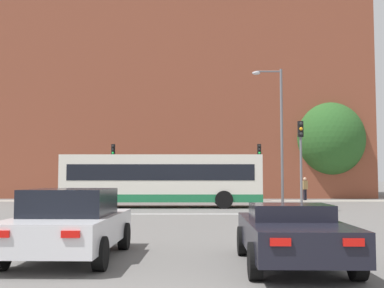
{
  "coord_description": "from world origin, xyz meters",
  "views": [
    {
      "loc": [
        0.41,
        -5.04,
        1.73
      ],
      "look_at": [
        0.36,
        21.47,
        3.58
      ],
      "focal_mm": 45.0,
      "sensor_mm": 36.0,
      "label": 1
    }
  ],
  "objects": [
    {
      "name": "car_saloon_left",
      "position": [
        -2.2,
        5.34,
        0.75
      ],
      "size": [
        2.17,
        4.4,
        1.49
      ],
      "rotation": [
        0.0,
        0.0,
        -0.02
      ],
      "color": "silver",
      "rests_on": "ground_plane"
    },
    {
      "name": "stop_line_strip",
      "position": [
        0.0,
        17.92,
        0.0
      ],
      "size": [
        8.49,
        0.3,
        0.01
      ],
      "primitive_type": "cube",
      "color": "silver",
      "rests_on": "ground_plane"
    },
    {
      "name": "pedestrian_waiting",
      "position": [
        8.98,
        31.55,
        1.03
      ],
      "size": [
        0.46,
        0.37,
        1.74
      ],
      "rotation": [
        0.0,
        0.0,
        3.58
      ],
      "color": "black",
      "rests_on": "ground_plane"
    },
    {
      "name": "tree_by_building",
      "position": [
        11.92,
        35.33,
        4.94
      ],
      "size": [
        6.02,
        6.02,
        8.11
      ],
      "color": "#4C3823",
      "rests_on": "ground_plane"
    },
    {
      "name": "traffic_light_near_right",
      "position": [
        5.88,
        19.05,
        3.05
      ],
      "size": [
        0.26,
        0.31,
        4.57
      ],
      "color": "slate",
      "rests_on": "ground_plane"
    },
    {
      "name": "street_lamp_junction",
      "position": [
        5.64,
        24.27,
        5.02
      ],
      "size": [
        1.86,
        0.36,
        8.42
      ],
      "color": "slate",
      "rests_on": "ground_plane"
    },
    {
      "name": "pedestrian_walking_east",
      "position": [
        5.47,
        30.61,
        1.06
      ],
      "size": [
        0.26,
        0.41,
        1.79
      ],
      "rotation": [
        0.0,
        0.0,
        4.66
      ],
      "color": "brown",
      "rests_on": "ground_plane"
    },
    {
      "name": "brick_civic_building",
      "position": [
        -0.1,
        40.41,
        10.72
      ],
      "size": [
        32.44,
        12.58,
        27.2
      ],
      "color": "brown",
      "rests_on": "ground_plane"
    },
    {
      "name": "bus_crossing_lead",
      "position": [
        -1.34,
        22.98,
        1.62
      ],
      "size": [
        11.41,
        2.67,
        3.02
      ],
      "rotation": [
        0.0,
        0.0,
        -1.57
      ],
      "color": "silver",
      "rests_on": "ground_plane"
    },
    {
      "name": "traffic_light_far_right",
      "position": [
        5.31,
        29.89,
        2.8
      ],
      "size": [
        0.26,
        0.31,
        4.16
      ],
      "color": "slate",
      "rests_on": "ground_plane"
    },
    {
      "name": "traffic_light_far_left",
      "position": [
        -5.37,
        30.08,
        2.8
      ],
      "size": [
        0.26,
        0.31,
        4.17
      ],
      "color": "slate",
      "rests_on": "ground_plane"
    },
    {
      "name": "car_roadster_right",
      "position": [
        2.37,
        4.5,
        0.64
      ],
      "size": [
        2.02,
        4.31,
        1.2
      ],
      "rotation": [
        0.0,
        0.0,
        -0.03
      ],
      "color": "black",
      "rests_on": "ground_plane"
    },
    {
      "name": "far_pavement",
      "position": [
        0.0,
        30.78,
        0.01
      ],
      "size": [
        69.43,
        2.5,
        0.01
      ],
      "primitive_type": "cube",
      "color": "gray",
      "rests_on": "ground_plane"
    }
  ]
}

